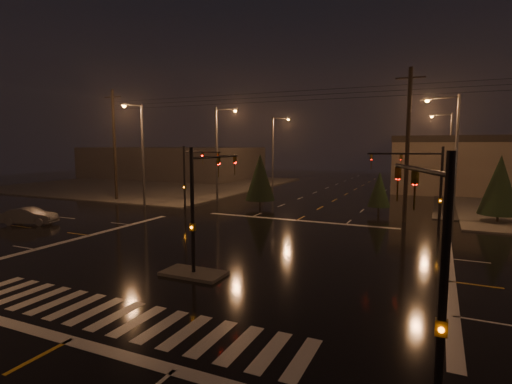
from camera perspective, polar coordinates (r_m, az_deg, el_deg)
ground at (r=22.76m, az=-3.27°, el=-8.82°), size 140.00×140.00×0.00m
sidewalk_nw at (r=64.00m, az=-14.54°, el=1.14°), size 36.00×36.00×0.12m
median_island at (r=19.45m, az=-8.90°, el=-11.40°), size 3.00×1.60×0.15m
crosswalk at (r=15.82m, az=-19.35°, el=-16.33°), size 15.00×2.60×0.01m
stop_bar_near at (r=14.59m, az=-25.10°, el=-18.64°), size 16.00×0.50×0.01m
stop_bar_far at (r=32.63m, az=5.81°, el=-4.04°), size 16.00×0.50×0.01m
commercial_block at (r=76.33m, az=-11.83°, el=4.15°), size 30.00×18.00×5.60m
signal_mast_median at (r=19.41m, az=-7.59°, el=-0.27°), size 0.25×4.59×6.00m
signal_mast_ne at (r=29.60m, az=23.03°, el=1.74°), size 4.84×1.86×6.00m
signal_mast_nw at (r=35.59m, az=-9.22°, el=2.95°), size 4.84×1.86×6.00m
signal_mast_se at (r=9.91m, az=23.76°, el=-7.86°), size 1.55×3.87×6.00m
streetlight_1 at (r=43.09m, az=-5.30°, el=6.34°), size 2.77×0.32×10.00m
streetlight_2 at (r=57.52m, az=2.72°, el=6.46°), size 2.77×0.32×10.00m
streetlight_3 at (r=35.37m, az=26.21°, el=5.58°), size 2.77×0.32×10.00m
streetlight_4 at (r=55.37m, az=25.69°, el=5.79°), size 2.77×0.32×10.00m
streetlight_5 at (r=40.30m, az=-16.19°, el=6.07°), size 0.32×2.77×10.00m
utility_pole_0 at (r=46.42m, az=-19.57°, el=6.41°), size 2.20×0.32×12.00m
utility_pole_1 at (r=33.44m, az=20.84°, el=6.37°), size 2.20×0.32×12.00m
conifer_0 at (r=36.24m, az=31.47°, el=0.89°), size 2.97×2.97×5.35m
conifer_3 at (r=38.97m, az=0.59°, el=2.15°), size 2.90×2.90×5.24m
conifer_4 at (r=36.49m, az=17.19°, el=0.37°), size 1.97×1.97×3.77m
car_crossing at (r=35.34m, az=-29.65°, el=-2.99°), size 4.27×2.79×1.33m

